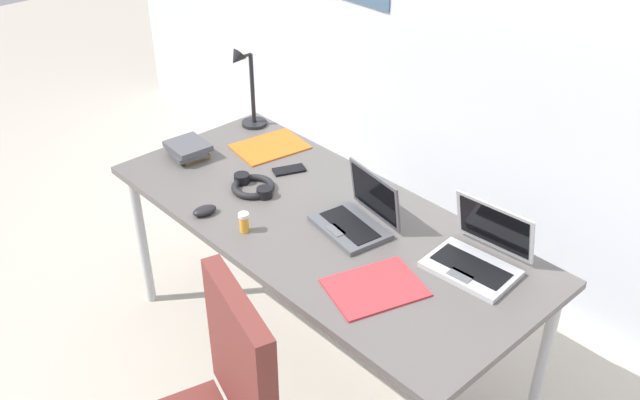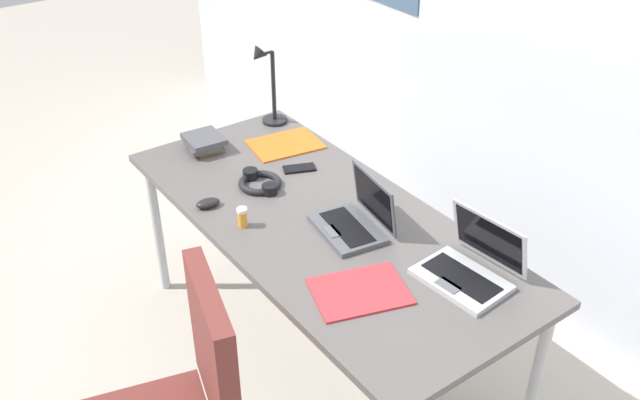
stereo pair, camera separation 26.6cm
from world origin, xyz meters
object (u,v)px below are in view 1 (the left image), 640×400
Objects in this scene: laptop_by_keyboard at (357,217)px; cell_phone at (289,170)px; headphones at (253,186)px; paper_folder_back_left at (375,288)px; book_stack at (188,149)px; computer_mouse at (205,211)px; pill_bottle at (244,222)px; laptop_back_right at (478,256)px; paper_folder_front_left at (270,147)px; desk_lamp at (246,89)px.

cell_phone is (-0.49, 0.08, -0.04)m from laptop_by_keyboard.
headphones is 0.78m from paper_folder_back_left.
cell_phone is 0.66× the size of book_stack.
pill_bottle reaches higher than computer_mouse.
laptop_by_keyboard is at bearing 51.25° from pill_bottle.
paper_folder_back_left is (0.30, -0.21, -0.04)m from laptop_by_keyboard.
laptop_by_keyboard is at bearing 14.49° from headphones.
laptop_by_keyboard is 0.91m from book_stack.
computer_mouse is at bearing -168.14° from paper_folder_back_left.
book_stack is (-1.34, -0.29, -0.01)m from laptop_back_right.
computer_mouse is at bearing -64.69° from paper_folder_front_left.
pill_bottle is 0.25× the size of paper_folder_front_left.
paper_folder_back_left is (0.77, -0.09, -0.01)m from headphones.
computer_mouse is 0.20m from pill_bottle.
paper_folder_front_left is (-0.22, 0.07, -0.00)m from cell_phone.
pill_bottle reaches higher than paper_folder_back_left.
headphones is at bearing 103.74° from computer_mouse.
desk_lamp reaches higher than headphones.
laptop_by_keyboard is at bearing 144.11° from paper_folder_back_left.
paper_folder_front_left is (-0.23, 0.28, -0.01)m from headphones.
desk_lamp is 0.41m from book_stack.
computer_mouse reaches higher than cell_phone.
laptop_back_right is at bearing 25.97° from cell_phone.
cell_phone is at bearing -16.29° from desk_lamp.
cell_phone is at bearing 31.24° from book_stack.
pill_bottle is (0.20, 0.04, 0.02)m from computer_mouse.
paper_folder_back_left is at bearing 21.88° from computer_mouse.
desk_lamp is 1.29× the size of paper_folder_back_left.
paper_folder_back_left is (0.56, 0.12, -0.04)m from pill_bottle.
book_stack reaches higher than paper_folder_front_left.
desk_lamp is 0.78m from computer_mouse.
laptop_back_right is at bearing -3.30° from desk_lamp.
pill_bottle is at bearing -44.41° from headphones.
paper_folder_front_left is at bearing 129.90° from headphones.
pill_bottle reaches higher than cell_phone.
desk_lamp is at bearing 167.10° from laptop_by_keyboard.
computer_mouse is (0.48, -0.59, -0.18)m from desk_lamp.
book_stack is 1.19m from paper_folder_back_left.
computer_mouse is at bearing -150.89° from laptop_back_right.
headphones is (0.02, -0.21, 0.01)m from cell_phone.
laptop_back_right is at bearing 15.54° from headphones.
book_stack is (-0.40, -0.24, 0.03)m from cell_phone.
headphones is at bearing -164.46° from laptop_back_right.
laptop_by_keyboard is 0.49m from headphones.
paper_folder_back_left is (0.79, -0.30, -0.00)m from cell_phone.
book_stack is (-0.43, 0.21, 0.02)m from computer_mouse.
laptop_by_keyboard is 0.73m from paper_folder_front_left.
paper_folder_back_left is (0.76, 0.16, -0.01)m from computer_mouse.
paper_folder_back_left is at bearing -35.89° from laptop_by_keyboard.
laptop_by_keyboard reaches higher than book_stack.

